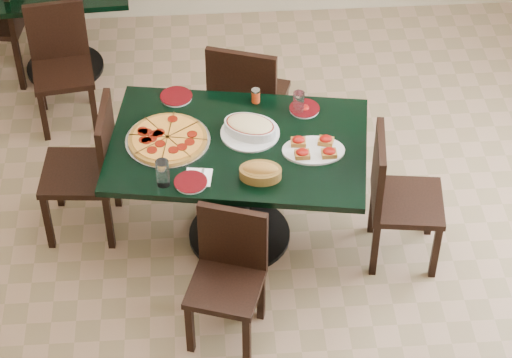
{
  "coord_description": "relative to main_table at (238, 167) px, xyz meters",
  "views": [
    {
      "loc": [
        -0.34,
        -3.95,
        4.41
      ],
      "look_at": [
        -0.07,
        0.0,
        0.74
      ],
      "focal_mm": 70.0,
      "sensor_mm": 36.0,
      "label": 1
    }
  ],
  "objects": [
    {
      "name": "napkin_setting",
      "position": [
        -0.23,
        -0.27,
        0.18
      ],
      "size": [
        0.16,
        0.16,
        0.01
      ],
      "rotation": [
        0.0,
        0.0,
        -0.14
      ],
      "color": "white",
      "rests_on": "main_table"
    },
    {
      "name": "pepperoni_pizza",
      "position": [
        -0.39,
        0.04,
        0.2
      ],
      "size": [
        0.48,
        0.48,
        0.04
      ],
      "rotation": [
        0.0,
        0.0,
        -0.17
      ],
      "color": "silver",
      "rests_on": "main_table"
    },
    {
      "name": "water_glass_b",
      "position": [
        -0.42,
        -0.31,
        0.26
      ],
      "size": [
        0.07,
        0.07,
        0.16
      ],
      "primitive_type": "cylinder",
      "color": "silver",
      "rests_on": "main_table"
    },
    {
      "name": "side_plate_near",
      "position": [
        -0.27,
        -0.31,
        0.19
      ],
      "size": [
        0.18,
        0.18,
        0.02
      ],
      "rotation": [
        0.0,
        0.0,
        -0.21
      ],
      "color": "silver",
      "rests_on": "main_table"
    },
    {
      "name": "back_chair_near",
      "position": [
        -1.12,
        1.27,
        -0.1
      ],
      "size": [
        0.45,
        0.45,
        0.84
      ],
      "rotation": [
        0.0,
        0.0,
        0.14
      ],
      "color": "black",
      "rests_on": "floor"
    },
    {
      "name": "floor",
      "position": [
        0.15,
        -0.3,
        -0.57
      ],
      "size": [
        5.5,
        5.5,
        0.0
      ],
      "primitive_type": "plane",
      "color": "#8A6A50",
      "rests_on": "ground"
    },
    {
      "name": "lasagna_casserole",
      "position": [
        0.07,
        0.08,
        0.23
      ],
      "size": [
        0.36,
        0.34,
        0.09
      ],
      "rotation": [
        0.0,
        0.0,
        -0.43
      ],
      "color": "silver",
      "rests_on": "main_table"
    },
    {
      "name": "side_plate_far_l",
      "position": [
        -0.34,
        0.44,
        0.19
      ],
      "size": [
        0.19,
        0.19,
        0.02
      ],
      "rotation": [
        0.0,
        0.0,
        -0.13
      ],
      "color": "silver",
      "rests_on": "main_table"
    },
    {
      "name": "side_plate_far_r",
      "position": [
        0.4,
        0.27,
        0.19
      ],
      "size": [
        0.18,
        0.18,
        0.03
      ],
      "rotation": [
        0.0,
        0.0,
        -0.53
      ],
      "color": "silver",
      "rests_on": "main_table"
    },
    {
      "name": "bread_basket",
      "position": [
        0.11,
        -0.29,
        0.22
      ],
      "size": [
        0.25,
        0.19,
        0.1
      ],
      "rotation": [
        0.0,
        0.0,
        -0.12
      ],
      "color": "brown",
      "rests_on": "main_table"
    },
    {
      "name": "main_table",
      "position": [
        0.0,
        0.0,
        0.0
      ],
      "size": [
        1.57,
        1.15,
        0.75
      ],
      "rotation": [
        0.0,
        0.0,
        -0.16
      ],
      "color": "black",
      "rests_on": "floor"
    },
    {
      "name": "chair_right",
      "position": [
        0.88,
        -0.19,
        -0.08
      ],
      "size": [
        0.46,
        0.46,
        0.88
      ],
      "rotation": [
        0.0,
        0.0,
        1.45
      ],
      "color": "black",
      "rests_on": "floor"
    },
    {
      "name": "back_chair_left",
      "position": [
        -1.54,
        1.78,
        -0.04
      ],
      "size": [
        0.49,
        0.49,
        0.93
      ],
      "rotation": [
        0.0,
        0.0,
        -1.71
      ],
      "color": "black",
      "rests_on": "floor"
    },
    {
      "name": "back_table",
      "position": [
        -1.19,
        1.8,
        -0.04
      ],
      "size": [
        1.07,
        0.81,
        0.75
      ],
      "rotation": [
        0.0,
        0.0,
        0.06
      ],
      "color": "black",
      "rests_on": "floor"
    },
    {
      "name": "chair_left",
      "position": [
        -0.86,
        0.16,
        -0.06
      ],
      "size": [
        0.46,
        0.46,
        0.91
      ],
      "rotation": [
        0.0,
        0.0,
        -1.65
      ],
      "color": "black",
      "rests_on": "floor"
    },
    {
      "name": "bruschetta_platter",
      "position": [
        0.42,
        -0.1,
        0.21
      ],
      "size": [
        0.36,
        0.26,
        0.05
      ],
      "rotation": [
        0.0,
        0.0,
        -0.05
      ],
      "color": "silver",
      "rests_on": "main_table"
    },
    {
      "name": "chair_far",
      "position": [
        0.09,
        0.71,
        -0.04
      ],
      "size": [
        0.55,
        0.55,
        0.94
      ],
      "rotation": [
        0.0,
        0.0,
        2.82
      ],
      "color": "black",
      "rests_on": "floor"
    },
    {
      "name": "water_glass_a",
      "position": [
        0.37,
        0.25,
        0.25
      ],
      "size": [
        0.07,
        0.07,
        0.14
      ],
      "primitive_type": "cylinder",
      "color": "silver",
      "rests_on": "main_table"
    },
    {
      "name": "chair_near",
      "position": [
        -0.09,
        -0.67,
        -0.12
      ],
      "size": [
        0.47,
        0.47,
        0.81
      ],
      "rotation": [
        0.0,
        0.0,
        -0.32
      ],
      "color": "black",
      "rests_on": "floor"
    },
    {
      "name": "pepper_shaker",
      "position": [
        0.13,
        0.37,
        0.23
      ],
      "size": [
        0.05,
        0.05,
        0.09
      ],
      "color": "#B43C13",
      "rests_on": "main_table"
    }
  ]
}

